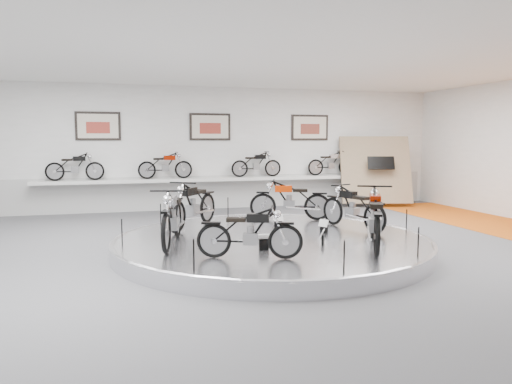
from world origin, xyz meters
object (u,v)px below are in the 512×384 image
object	(u,v)px
bike_b	(290,200)
shelf	(212,179)
bike_c	(193,204)
bike_f	(375,218)
bike_a	(353,207)
bike_e	(249,232)
display_platform	(272,244)
bike_d	(172,216)

from	to	relation	value
bike_b	shelf	bearing A→B (deg)	-54.21
bike_c	bike_f	size ratio (longest dim) A/B	0.96
bike_b	bike_f	xyz separation A→B (m)	(0.40, -3.47, 0.06)
bike_a	bike_c	xyz separation A→B (m)	(-3.39, 1.12, 0.05)
bike_e	bike_f	world-z (taller)	bike_f
shelf	bike_f	world-z (taller)	bike_f
shelf	bike_c	xyz separation A→B (m)	(-1.38, -4.88, -0.16)
shelf	bike_b	bearing A→B (deg)	-75.86
display_platform	bike_f	bearing A→B (deg)	-44.29
bike_d	bike_f	xyz separation A→B (m)	(3.55, -1.29, 0.01)
display_platform	bike_b	distance (m)	2.37
bike_b	bike_e	world-z (taller)	bike_b
bike_a	bike_c	bearing A→B (deg)	54.64
shelf	bike_a	xyz separation A→B (m)	(2.02, -6.00, -0.21)
bike_b	bike_f	bearing A→B (deg)	118.29
display_platform	bike_f	xyz separation A→B (m)	(1.51, -1.48, 0.71)
bike_a	bike_e	distance (m)	3.58
shelf	bike_f	xyz separation A→B (m)	(1.51, -7.88, -0.14)
bike_e	bike_f	bearing A→B (deg)	23.84
display_platform	shelf	xyz separation A→B (m)	(0.00, 6.40, 0.85)
bike_f	bike_a	bearing A→B (deg)	11.55
bike_c	bike_f	world-z (taller)	bike_f
bike_b	bike_d	distance (m)	3.83
shelf	bike_d	world-z (taller)	bike_d
bike_a	bike_f	size ratio (longest dim) A/B	0.87
bike_a	bike_d	distance (m)	4.09
bike_e	bike_a	bearing A→B (deg)	54.75
bike_e	bike_f	size ratio (longest dim) A/B	0.79
bike_b	bike_c	xyz separation A→B (m)	(-2.48, -0.47, 0.04)
shelf	bike_a	size ratio (longest dim) A/B	6.62
shelf	bike_f	distance (m)	8.02
bike_a	bike_e	bearing A→B (deg)	107.82
display_platform	bike_f	size ratio (longest dim) A/B	3.36
display_platform	bike_c	xyz separation A→B (m)	(-1.38, 1.52, 0.69)
display_platform	bike_c	size ratio (longest dim) A/B	3.48
display_platform	bike_e	distance (m)	1.97
bike_e	bike_d	bearing A→B (deg)	147.41
display_platform	bike_d	world-z (taller)	bike_d
display_platform	bike_a	size ratio (longest dim) A/B	3.85
bike_a	bike_f	world-z (taller)	bike_f
shelf	bike_c	bearing A→B (deg)	-105.76
bike_b	bike_e	bearing A→B (deg)	82.57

